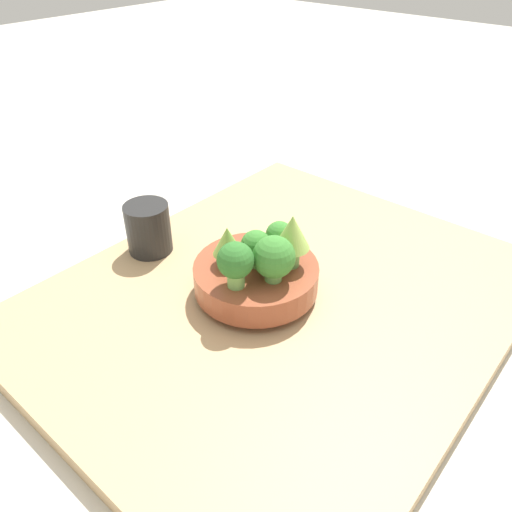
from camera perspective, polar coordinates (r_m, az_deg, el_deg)
The scene contains 10 objects.
ground_plane at distance 0.91m, azimuth 2.92°, elevation -5.77°, with size 6.00×6.00×0.00m, color beige.
table at distance 0.90m, azimuth 2.95°, elevation -4.95°, with size 0.86×0.71×0.03m.
bowl at distance 0.86m, azimuth 0.00°, elevation -2.42°, with size 0.22×0.22×0.06m.
broccoli_floret_right at distance 0.78m, azimuth -2.35°, elevation -0.70°, with size 0.06×0.06×0.08m.
broccoli_floret_center at distance 0.83m, azimuth 0.00°, elevation 1.12°, with size 0.05×0.05×0.07m.
broccoli_floret_left at distance 0.86m, azimuth 2.70°, elevation 2.27°, with size 0.05×0.05×0.07m.
broccoli_floret_back at distance 0.79m, azimuth 2.05°, elevation -0.20°, with size 0.07×0.07×0.08m.
romanesco_piece_near at distance 0.83m, azimuth -3.28°, elevation 1.63°, with size 0.05×0.05×0.07m.
romanesco_piece_far at distance 0.82m, azimuth 4.15°, elevation 2.42°, with size 0.06×0.06×0.10m.
cup at distance 0.99m, azimuth -12.20°, elevation 3.13°, with size 0.09×0.09×0.10m.
Camera 1 is at (0.55, 0.41, 0.59)m, focal length 35.00 mm.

